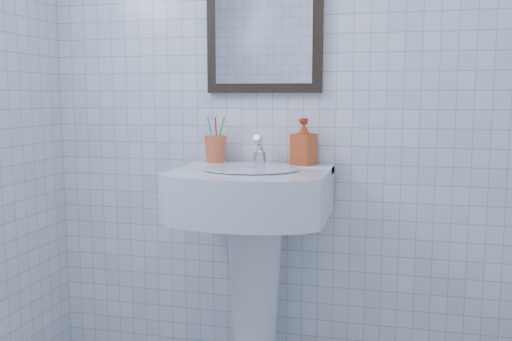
# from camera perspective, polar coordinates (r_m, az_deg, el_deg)

# --- Properties ---
(wall_back) EXTENTS (2.20, 0.02, 2.50)m
(wall_back) POSITION_cam_1_polar(r_m,az_deg,el_deg) (2.47, 3.23, 7.99)
(wall_back) COLOR white
(wall_back) RESTS_ON ground
(washbasin) EXTENTS (0.62, 0.45, 0.95)m
(washbasin) POSITION_cam_1_polar(r_m,az_deg,el_deg) (2.36, -0.28, -7.02)
(washbasin) COLOR white
(washbasin) RESTS_ON ground
(faucet) EXTENTS (0.05, 0.11, 0.13)m
(faucet) POSITION_cam_1_polar(r_m,az_deg,el_deg) (2.41, 0.37, 1.84)
(faucet) COLOR silver
(faucet) RESTS_ON washbasin
(toothbrush_cup) EXTENTS (0.12, 0.12, 0.12)m
(toothbrush_cup) POSITION_cam_1_polar(r_m,az_deg,el_deg) (2.47, -4.06, 2.16)
(toothbrush_cup) COLOR orange
(toothbrush_cup) RESTS_ON washbasin
(soap_dispenser) EXTENTS (0.11, 0.12, 0.19)m
(soap_dispenser) POSITION_cam_1_polar(r_m,az_deg,el_deg) (2.39, 4.80, 2.87)
(soap_dispenser) COLOR #C34713
(soap_dispenser) RESTS_ON washbasin
(wall_mirror) EXTENTS (0.50, 0.04, 0.62)m
(wall_mirror) POSITION_cam_1_polar(r_m,az_deg,el_deg) (2.49, 0.82, 14.90)
(wall_mirror) COLOR black
(wall_mirror) RESTS_ON wall_back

